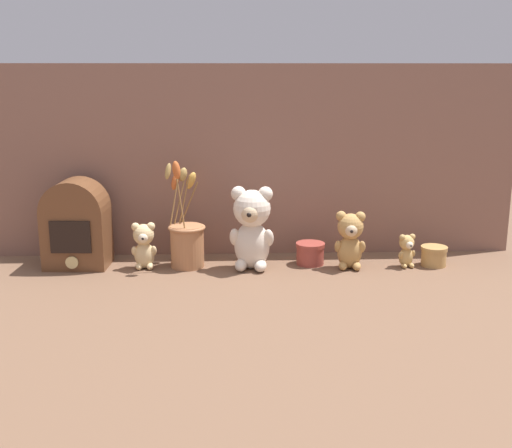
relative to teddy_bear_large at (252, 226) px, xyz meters
name	(u,v)px	position (x,y,z in m)	size (l,w,h in m)	color
ground_plane	(256,268)	(0.01, 0.00, -0.13)	(4.00, 4.00, 0.00)	brown
backdrop_wall	(254,161)	(0.01, 0.17, 0.17)	(1.66, 0.02, 0.60)	#845B4C
teddy_bear_large	(252,226)	(0.00, 0.00, 0.00)	(0.14, 0.13, 0.25)	beige
teddy_bear_medium	(350,239)	(0.29, -0.01, -0.04)	(0.09, 0.09, 0.17)	tan
teddy_bear_small	(144,245)	(-0.32, 0.01, -0.06)	(0.08, 0.07, 0.14)	#DBBC84
teddy_bear_tiny	(407,250)	(0.46, -0.01, -0.08)	(0.06, 0.05, 0.10)	tan
flower_vase	(187,239)	(-0.19, 0.03, -0.04)	(0.13, 0.14, 0.33)	#AD7047
vintage_radio	(76,224)	(-0.52, 0.05, 0.00)	(0.19, 0.14, 0.27)	brown
decorative_tin_tall	(434,256)	(0.55, 0.01, -0.10)	(0.08, 0.08, 0.06)	tan
decorative_tin_short	(310,253)	(0.18, 0.04, -0.10)	(0.09, 0.09, 0.07)	#993D33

